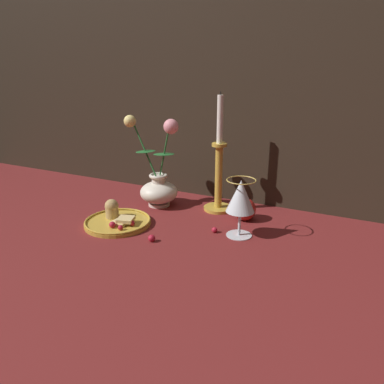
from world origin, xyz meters
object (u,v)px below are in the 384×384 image
(plate_with_pastries, at_px, (117,220))
(wine_glass, at_px, (241,198))
(candlestick, at_px, (219,174))
(apple_beside_vase, at_px, (244,209))
(vase, at_px, (158,183))

(plate_with_pastries, bearing_deg, wine_glass, 13.47)
(plate_with_pastries, distance_m, candlestick, 0.35)
(apple_beside_vase, bearing_deg, wine_glass, -78.35)
(plate_with_pastries, bearing_deg, vase, 81.32)
(plate_with_pastries, height_order, candlestick, candlestick)
(plate_with_pastries, distance_m, wine_glass, 0.38)
(wine_glass, height_order, candlestick, candlestick)
(candlestick, xyz_separation_m, apple_beside_vase, (0.11, -0.04, -0.09))
(plate_with_pastries, relative_size, wine_glass, 1.21)
(wine_glass, bearing_deg, plate_with_pastries, -166.53)
(vase, bearing_deg, wine_glass, -18.53)
(apple_beside_vase, bearing_deg, plate_with_pastries, -148.97)
(plate_with_pastries, bearing_deg, candlestick, 47.07)
(vase, relative_size, wine_glass, 1.84)
(wine_glass, xyz_separation_m, candlestick, (-0.13, 0.16, 0.01))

